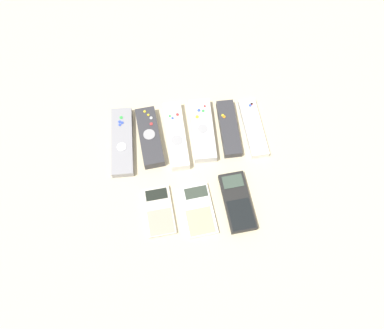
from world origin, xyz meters
name	(u,v)px	position (x,y,z in m)	size (l,w,h in m)	color
ground_plane	(193,175)	(0.00, 0.00, 0.00)	(3.00, 3.00, 0.00)	beige
remote_0	(122,142)	(-0.17, 0.11, 0.01)	(0.06, 0.20, 0.02)	gray
remote_1	(150,137)	(-0.10, 0.12, 0.01)	(0.06, 0.17, 0.03)	#333338
remote_2	(176,135)	(-0.03, 0.11, 0.01)	(0.05, 0.19, 0.03)	white
remote_3	(202,130)	(0.04, 0.12, 0.01)	(0.06, 0.18, 0.03)	silver
remote_4	(229,128)	(0.11, 0.11, 0.01)	(0.05, 0.16, 0.02)	#333338
remote_5	(253,128)	(0.18, 0.11, 0.01)	(0.05, 0.17, 0.02)	white
calculator_0	(159,211)	(-0.10, -0.09, 0.01)	(0.07, 0.13, 0.01)	beige
calculator_1	(199,210)	(0.00, -0.10, 0.01)	(0.08, 0.13, 0.01)	silver
calculator_2	(237,202)	(0.10, -0.09, 0.01)	(0.07, 0.15, 0.02)	black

